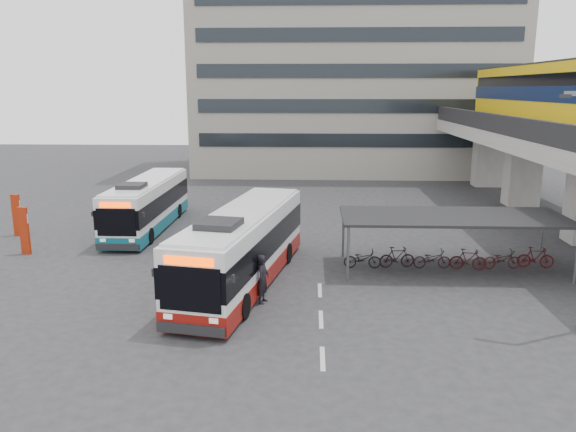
{
  "coord_description": "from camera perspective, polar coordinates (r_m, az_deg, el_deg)",
  "views": [
    {
      "loc": [
        2.09,
        -21.88,
        8.12
      ],
      "look_at": [
        0.98,
        4.95,
        2.0
      ],
      "focal_mm": 35.0,
      "sensor_mm": 36.0,
      "label": 1
    }
  ],
  "objects": [
    {
      "name": "road_markings",
      "position": [
        20.55,
        3.37,
        -10.44
      ],
      "size": [
        0.15,
        7.6,
        0.01
      ],
      "color": "beige",
      "rests_on": "ground"
    },
    {
      "name": "bus_teal",
      "position": [
        34.01,
        -14.06,
        1.15
      ],
      "size": [
        2.42,
        10.62,
        3.13
      ],
      "rotation": [
        0.0,
        0.0,
        -0.01
      ],
      "color": "white",
      "rests_on": "ground"
    },
    {
      "name": "sign_totem_north",
      "position": [
        34.93,
        -25.85,
        0.15
      ],
      "size": [
        0.51,
        0.19,
        2.36
      ],
      "rotation": [
        0.0,
        0.0,
        -0.08
      ],
      "color": "#9A2109",
      "rests_on": "ground"
    },
    {
      "name": "pedestrian",
      "position": [
        21.74,
        -2.57,
        -6.4
      ],
      "size": [
        0.61,
        0.79,
        1.92
      ],
      "primitive_type": "imported",
      "rotation": [
        0.0,
        0.0,
        1.33
      ],
      "color": "black",
      "rests_on": "ground"
    },
    {
      "name": "sign_totem_mid",
      "position": [
        30.84,
        -25.21,
        -1.29
      ],
      "size": [
        0.52,
        0.25,
        2.41
      ],
      "rotation": [
        0.0,
        0.0,
        -0.2
      ],
      "color": "#9A2109",
      "rests_on": "ground"
    },
    {
      "name": "bike_shelter",
      "position": [
        26.53,
        16.2,
        -2.26
      ],
      "size": [
        10.0,
        4.0,
        2.54
      ],
      "color": "#595B60",
      "rests_on": "ground"
    },
    {
      "name": "bus_main",
      "position": [
        23.73,
        -4.56,
        -3.21
      ],
      "size": [
        4.59,
        11.75,
        3.4
      ],
      "rotation": [
        0.0,
        0.0,
        -0.19
      ],
      "color": "white",
      "rests_on": "ground"
    },
    {
      "name": "office_block",
      "position": [
        58.17,
        6.51,
        17.09
      ],
      "size": [
        30.0,
        15.0,
        25.0
      ],
      "primitive_type": "cube",
      "color": "gray",
      "rests_on": "ground"
    },
    {
      "name": "viaduct",
      "position": [
        38.82,
        25.28,
        8.85
      ],
      "size": [
        8.0,
        32.0,
        9.68
      ],
      "color": "gray",
      "rests_on": "ground"
    },
    {
      "name": "ground",
      "position": [
        23.43,
        -2.92,
        -7.45
      ],
      "size": [
        120.0,
        120.0,
        0.0
      ],
      "primitive_type": "plane",
      "color": "#28282B",
      "rests_on": "ground"
    }
  ]
}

